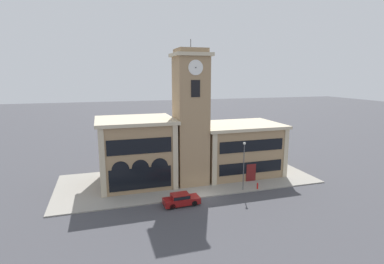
# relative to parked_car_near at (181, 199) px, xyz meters

# --- Properties ---
(ground_plane) EXTENTS (300.00, 300.00, 0.00)m
(ground_plane) POSITION_rel_parked_car_near_xyz_m (3.32, 1.22, -0.75)
(ground_plane) COLOR #424247
(sidewalk_kerb) EXTENTS (37.07, 14.29, 0.15)m
(sidewalk_kerb) POSITION_rel_parked_car_near_xyz_m (3.32, 8.37, -0.68)
(sidewalk_kerb) COLOR gray
(sidewalk_kerb) RESTS_ON ground_plane
(clock_tower) EXTENTS (4.97, 4.97, 20.03)m
(clock_tower) POSITION_rel_parked_car_near_xyz_m (3.32, 6.92, 8.71)
(clock_tower) COLOR #9E7F5B
(clock_tower) RESTS_ON ground_plane
(town_hall_left_wing) EXTENTS (10.71, 9.42, 9.41)m
(town_hall_left_wing) POSITION_rel_parked_car_near_xyz_m (-4.12, 9.12, 3.98)
(town_hall_left_wing) COLOR #9E7F5B
(town_hall_left_wing) RESTS_ON ground_plane
(town_hall_right_wing) EXTENTS (12.80, 9.42, 7.95)m
(town_hall_right_wing) POSITION_rel_parked_car_near_xyz_m (11.80, 9.12, 3.25)
(town_hall_right_wing) COLOR #9E7F5B
(town_hall_right_wing) RESTS_ON ground_plane
(parked_car_near) EXTENTS (4.43, 1.95, 1.44)m
(parked_car_near) POSITION_rel_parked_car_near_xyz_m (0.00, 0.00, 0.00)
(parked_car_near) COLOR maroon
(parked_car_near) RESTS_ON ground_plane
(street_lamp) EXTENTS (0.36, 0.36, 6.58)m
(street_lamp) POSITION_rel_parked_car_near_xyz_m (9.14, 1.92, 3.63)
(street_lamp) COLOR #4C4C51
(street_lamp) RESTS_ON sidewalk_kerb
(fire_hydrant) EXTENTS (0.22, 0.22, 0.87)m
(fire_hydrant) POSITION_rel_parked_car_near_xyz_m (11.17, 1.65, -0.18)
(fire_hydrant) COLOR red
(fire_hydrant) RESTS_ON sidewalk_kerb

